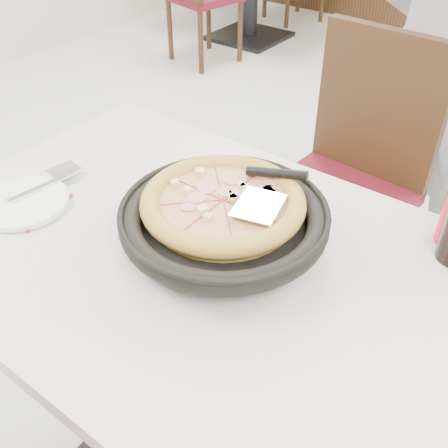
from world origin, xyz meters
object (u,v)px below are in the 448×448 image
Objects in this scene: main_table at (202,365)px; side_plate at (23,203)px; chair_far at (337,194)px; pizza_pan at (224,227)px; pizza at (223,209)px; diner_person at (437,54)px.

side_plate is (-0.39, -0.12, 0.38)m from main_table.
side_plate is (-0.37, -0.84, 0.28)m from chair_far.
pizza reaches higher than pizza_pan.
pizza_pan is at bearing -50.07° from pizza.
main_table is 0.42m from pizza_pan.
pizza is at bearing 97.41° from chair_far.
pizza_pan is 0.46m from side_plate.
main_table is 0.44m from pizza.
diner_person is at bearing -94.38° from chair_far.
pizza is at bearing 25.19° from side_plate.
pizza_pan is 0.23× the size of diner_person.
pizza is 1.13m from diner_person.
pizza is 0.18× the size of diner_person.
pizza reaches higher than main_table.
main_table is at bearing 65.32° from diner_person.
pizza_pan reaches higher than main_table.
pizza_pan is 1.16m from diner_person.
pizza_pan is at bearing 99.27° from chair_far.
pizza is (-0.02, 0.03, 0.02)m from pizza_pan.
main_table is 1.26× the size of chair_far.
side_plate is 1.40m from diner_person.
chair_far is at bearing 66.10° from side_plate.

